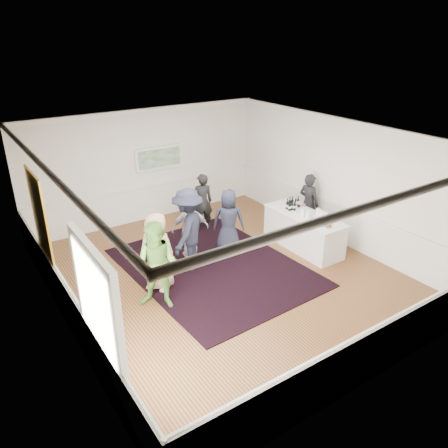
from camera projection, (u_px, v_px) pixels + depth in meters
floor at (224, 275)px, 9.98m from camera, size 8.00×8.00×0.00m
ceiling at (225, 136)px, 8.67m from camera, size 7.00×8.00×0.02m
wall_left at (57, 254)px, 7.55m from camera, size 0.02×8.00×3.20m
wall_right at (339, 181)px, 11.10m from camera, size 0.02×8.00×3.20m
wall_back at (146, 166)px, 12.35m from camera, size 7.00×0.02×3.20m
wall_front at (379, 299)px, 6.29m from camera, size 7.00×0.02×3.20m
wainscoting at (224, 256)px, 9.78m from camera, size 7.00×8.00×1.00m
mirror at (40, 218)px, 8.48m from camera, size 0.05×1.25×1.85m
doorway at (98, 316)px, 6.21m from camera, size 0.10×1.78×2.56m
landscape_painting at (159, 158)px, 12.44m from camera, size 1.44×0.06×0.66m
area_rug at (214, 267)px, 10.31m from camera, size 3.72×4.77×0.02m
serving_table at (303, 231)px, 11.08m from camera, size 0.85×2.25×0.91m
bartender at (308, 203)px, 11.79m from camera, size 0.49×0.67×1.67m
guest_tan at (157, 252)px, 9.19m from camera, size 0.94×1.01×1.73m
guest_green at (158, 266)px, 8.53m from camera, size 1.12×1.11×1.83m
guest_lilac at (190, 228)px, 10.48m from camera, size 0.97×0.63×1.54m
guest_dark_a at (188, 230)px, 9.91m from camera, size 1.43×1.37×1.95m
guest_dark_b at (202, 202)px, 11.94m from camera, size 0.66×0.51×1.62m
guest_navy at (229, 221)px, 10.80m from camera, size 0.93×0.90×1.61m
wine_bottles at (292, 203)px, 11.18m from camera, size 0.44×0.28×0.31m
juice_pitchers at (315, 214)px, 10.62m from camera, size 0.41×0.61×0.24m
ice_bucket at (300, 208)px, 11.01m from camera, size 0.26×0.26×0.25m
nut_bowl at (327, 226)px, 10.19m from camera, size 0.24×0.24×0.08m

